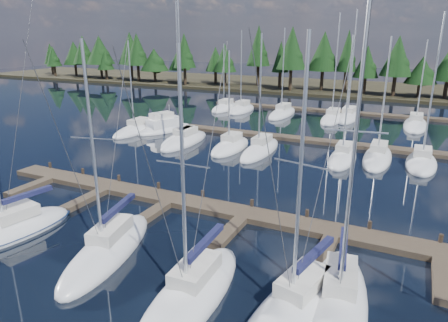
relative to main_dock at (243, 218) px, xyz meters
The scene contains 12 objects.
ground 12.65m from the main_dock, 90.00° to the left, with size 260.00×260.00×0.00m, color black.
far_shore 72.64m from the main_dock, 90.00° to the left, with size 220.00×30.00×0.60m, color #2D2819.
main_dock is the anchor object (origin of this frame).
back_docks 32.23m from the main_dock, 90.00° to the left, with size 50.00×21.80×0.40m.
front_sailboat_1 14.89m from the main_dock, 147.03° to the right, with size 4.51×8.57×15.90m.
front_sailboat_2 9.09m from the main_dock, 125.79° to the right, with size 4.63×9.69×12.76m.
front_sailboat_3 8.91m from the main_dock, 82.93° to the right, with size 3.18×9.23×12.63m.
front_sailboat_4 9.55m from the main_dock, 51.91° to the right, with size 4.73×9.61×13.12m.
front_sailboat_5 9.85m from the main_dock, 40.00° to the right, with size 3.88×9.47×15.42m.
back_sailboat_rows 27.13m from the main_dock, 90.26° to the left, with size 47.17×32.81×17.45m.
motor_yacht_left 27.95m from the main_dock, 134.59° to the left, with size 5.70×8.65×4.11m.
tree_line 63.27m from the main_dock, 91.23° to the left, with size 185.34×11.24×13.60m.
Camera 1 is at (9.53, -5.51, 12.13)m, focal length 32.00 mm.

